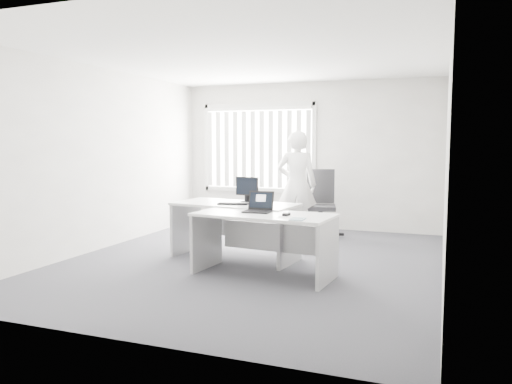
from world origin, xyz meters
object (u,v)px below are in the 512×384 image
at_px(desk_near, 264,231).
at_px(monitor, 247,189).
at_px(desk_far, 235,219).
at_px(office_chair, 320,215).
at_px(person, 297,185).
at_px(laptop, 257,202).

xyz_separation_m(desk_near, monitor, (-0.60, 0.95, 0.42)).
relative_size(desk_near, desk_far, 0.97).
bearing_deg(monitor, office_chair, 78.96).
bearing_deg(desk_far, office_chair, 77.38).
xyz_separation_m(person, monitor, (-0.30, -1.58, 0.05)).
height_order(person, monitor, person).
bearing_deg(laptop, person, 93.90).
relative_size(laptop, monitor, 0.92).
bearing_deg(desk_near, desk_far, 139.06).
xyz_separation_m(office_chair, laptop, (-0.16, -2.78, 0.54)).
relative_size(office_chair, person, 0.64).
xyz_separation_m(desk_far, office_chair, (0.74, 2.12, -0.21)).
height_order(desk_far, office_chair, office_chair).
bearing_deg(monitor, laptop, -53.32).
relative_size(person, monitor, 5.11).
distance_m(desk_near, laptop, 0.37).
height_order(person, laptop, person).
bearing_deg(desk_near, laptop, 154.42).
xyz_separation_m(desk_far, laptop, (0.58, -0.66, 0.34)).
bearing_deg(person, laptop, 82.12).
bearing_deg(desk_near, monitor, 127.78).
bearing_deg(office_chair, monitor, -122.97).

